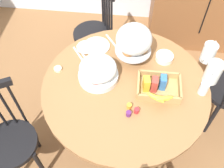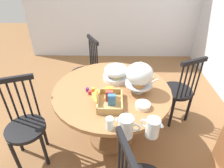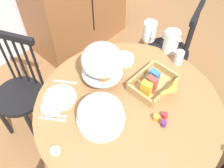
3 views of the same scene
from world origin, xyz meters
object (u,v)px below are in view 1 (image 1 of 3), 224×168
object	(u,v)px
milk_pitcher	(208,53)
cereal_bowl	(164,57)
dining_table	(124,100)
cereal_basket	(158,87)
drinking_glass	(204,88)
butter_dish	(58,69)
windsor_chair_facing_door	(95,34)
pastry_stand_with_dome	(134,40)
china_plate_large	(97,46)
china_plate_small	(86,47)
fruit_platter_covered	(98,71)
orange_juice_pitcher	(213,73)
windsor_chair_far_side	(11,141)

from	to	relation	value
milk_pitcher	cereal_bowl	bearing A→B (deg)	-174.72
dining_table	cereal_basket	distance (m)	0.34
cereal_bowl	drinking_glass	bearing A→B (deg)	-47.90
drinking_glass	butter_dish	size ratio (longest dim) A/B	1.83
windsor_chair_facing_door	butter_dish	bearing A→B (deg)	-101.96
pastry_stand_with_dome	drinking_glass	distance (m)	0.61
dining_table	cereal_bowl	bearing A→B (deg)	45.57
china_plate_large	china_plate_small	xyz separation A→B (m)	(-0.08, -0.03, 0.01)
cereal_basket	milk_pitcher	bearing A→B (deg)	42.18
dining_table	fruit_platter_covered	bearing A→B (deg)	167.46
dining_table	drinking_glass	distance (m)	0.61
orange_juice_pitcher	cereal_bowl	xyz separation A→B (m)	(-0.34, 0.17, -0.06)
cereal_bowl	milk_pitcher	bearing A→B (deg)	5.28
pastry_stand_with_dome	orange_juice_pitcher	size ratio (longest dim) A/B	1.74
windsor_chair_far_side	butter_dish	world-z (taller)	windsor_chair_far_side
butter_dish	pastry_stand_with_dome	bearing A→B (deg)	17.94
windsor_chair_far_side	drinking_glass	distance (m)	1.48
cereal_basket	butter_dish	size ratio (longest dim) A/B	5.27
windsor_chair_facing_door	china_plate_large	world-z (taller)	windsor_chair_facing_door
windsor_chair_facing_door	china_plate_large	distance (m)	0.56
dining_table	china_plate_small	world-z (taller)	china_plate_small
cereal_bowl	pastry_stand_with_dome	bearing A→B (deg)	-175.69
dining_table	cereal_bowl	size ratio (longest dim) A/B	8.89
china_plate_small	drinking_glass	xyz separation A→B (m)	(0.91, -0.35, 0.04)
cereal_bowl	drinking_glass	world-z (taller)	drinking_glass
china_plate_small	butter_dish	world-z (taller)	same
windsor_chair_far_side	milk_pitcher	size ratio (longest dim) A/B	5.76
windsor_chair_far_side	orange_juice_pitcher	xyz separation A→B (m)	(1.46, 0.53, 0.37)
pastry_stand_with_dome	china_plate_large	size ratio (longest dim) A/B	1.56
pastry_stand_with_dome	cereal_bowl	xyz separation A→B (m)	(0.25, 0.02, -0.18)
dining_table	china_plate_large	xyz separation A→B (m)	(-0.27, 0.37, 0.21)
pastry_stand_with_dome	windsor_chair_far_side	bearing A→B (deg)	-141.83
fruit_platter_covered	windsor_chair_facing_door	bearing A→B (deg)	101.54
dining_table	drinking_glass	bearing A→B (deg)	-0.60
china_plate_large	china_plate_small	size ratio (longest dim) A/B	1.47
windsor_chair_facing_door	cereal_bowl	xyz separation A→B (m)	(0.66, -0.55, 0.31)
orange_juice_pitcher	cereal_basket	bearing A→B (deg)	-159.24
windsor_chair_facing_door	windsor_chair_far_side	bearing A→B (deg)	-110.14
pastry_stand_with_dome	drinking_glass	world-z (taller)	pastry_stand_with_dome
orange_juice_pitcher	drinking_glass	xyz separation A→B (m)	(-0.07, -0.13, -0.03)
orange_juice_pitcher	drinking_glass	world-z (taller)	orange_juice_pitcher
windsor_chair_far_side	cereal_bowl	size ratio (longest dim) A/B	6.96
china_plate_large	drinking_glass	bearing A→B (deg)	-24.71
pastry_stand_with_dome	butter_dish	bearing A→B (deg)	-162.06
pastry_stand_with_dome	china_plate_large	bearing A→B (deg)	161.62
pastry_stand_with_dome	butter_dish	world-z (taller)	pastry_stand_with_dome
windsor_chair_facing_door	cereal_bowl	distance (m)	0.91
cereal_bowl	drinking_glass	xyz separation A→B (m)	(0.27, -0.30, 0.03)
fruit_platter_covered	orange_juice_pitcher	world-z (taller)	same
orange_juice_pitcher	milk_pitcher	xyz separation A→B (m)	(-0.01, 0.20, -0.01)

